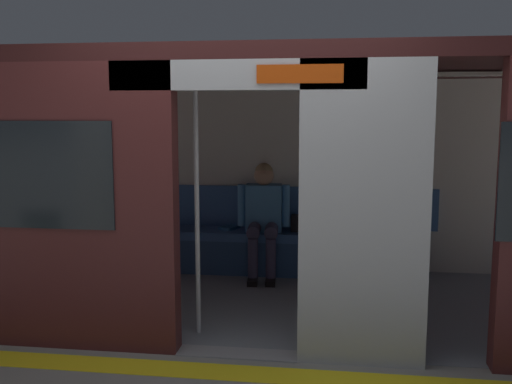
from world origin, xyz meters
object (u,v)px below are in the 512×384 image
at_px(train_car, 253,144).
at_px(grab_pole_door, 197,204).
at_px(bench_seat, 271,241).
at_px(book, 229,227).
at_px(person_seated, 263,212).
at_px(handbag, 303,223).

height_order(train_car, grab_pole_door, train_car).
bearing_deg(grab_pole_door, train_car, -112.39).
distance_m(bench_seat, book, 0.49).
height_order(train_car, person_seated, train_car).
bearing_deg(person_seated, book, -20.48).
bearing_deg(grab_pole_door, handbag, -111.10).
xyz_separation_m(book, grab_pole_door, (-0.10, 1.86, 0.55)).
relative_size(bench_seat, person_seated, 2.49).
xyz_separation_m(person_seated, handbag, (-0.41, -0.13, -0.13)).
relative_size(train_car, bench_seat, 2.17).
bearing_deg(bench_seat, grab_pole_door, 78.14).
height_order(person_seated, handbag, person_seated).
bearing_deg(bench_seat, person_seated, 34.74).
bearing_deg(train_car, grab_pole_door, 67.61).
bearing_deg(train_car, handbag, -110.14).
relative_size(train_car, grab_pole_door, 3.14).
distance_m(train_car, grab_pole_door, 0.94).
relative_size(person_seated, grab_pole_door, 0.58).
bearing_deg(handbag, book, -1.47).
xyz_separation_m(bench_seat, grab_pole_door, (0.37, 1.76, 0.67)).
xyz_separation_m(person_seated, grab_pole_door, (0.30, 1.71, 0.34)).
bearing_deg(bench_seat, handbag, -167.78).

